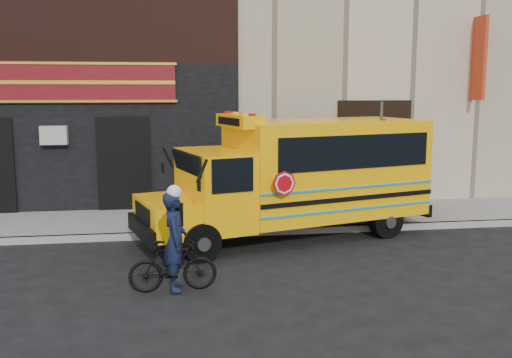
{
  "coord_description": "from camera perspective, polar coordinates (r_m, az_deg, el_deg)",
  "views": [
    {
      "loc": [
        -1.84,
        -10.6,
        3.48
      ],
      "look_at": [
        -0.02,
        1.85,
        1.49
      ],
      "focal_mm": 40.0,
      "sensor_mm": 36.0,
      "label": 1
    }
  ],
  "objects": [
    {
      "name": "curb",
      "position": [
        13.75,
        -0.35,
        -5.32
      ],
      "size": [
        40.0,
        0.2,
        0.15
      ],
      "primitive_type": "cube",
      "color": "gray",
      "rests_on": "ground"
    },
    {
      "name": "sign_pole",
      "position": [
        13.98,
        12.31,
        1.7
      ],
      "size": [
        0.07,
        0.28,
        3.18
      ],
      "color": "#424A46",
      "rests_on": "ground"
    },
    {
      "name": "ground",
      "position": [
        11.3,
        1.49,
        -8.92
      ],
      "size": [
        120.0,
        120.0,
        0.0
      ],
      "primitive_type": "plane",
      "color": "black",
      "rests_on": "ground"
    },
    {
      "name": "building",
      "position": [
        21.29,
        -3.54,
        16.13
      ],
      "size": [
        20.0,
        10.7,
        12.0
      ],
      "color": "#BEA98E",
      "rests_on": "sidewalk"
    },
    {
      "name": "bicycle",
      "position": [
        10.06,
        -8.31,
        -8.57
      ],
      "size": [
        1.54,
        0.5,
        0.91
      ],
      "primitive_type": "imported",
      "rotation": [
        0.0,
        0.0,
        1.62
      ],
      "color": "black",
      "rests_on": "ground"
    },
    {
      "name": "cyclist",
      "position": [
        9.92,
        -8.07,
        -6.4
      ],
      "size": [
        0.44,
        0.64,
        1.72
      ],
      "primitive_type": "imported",
      "rotation": [
        0.0,
        0.0,
        1.53
      ],
      "color": "black",
      "rests_on": "ground"
    },
    {
      "name": "school_bus",
      "position": [
        13.42,
        4.58,
        0.54
      ],
      "size": [
        7.22,
        3.97,
        2.92
      ],
      "color": "black",
      "rests_on": "ground"
    },
    {
      "name": "sidewalk",
      "position": [
        15.2,
        -1.14,
        -3.94
      ],
      "size": [
        40.0,
        3.0,
        0.15
      ],
      "primitive_type": "cube",
      "color": "#65625E",
      "rests_on": "ground"
    }
  ]
}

